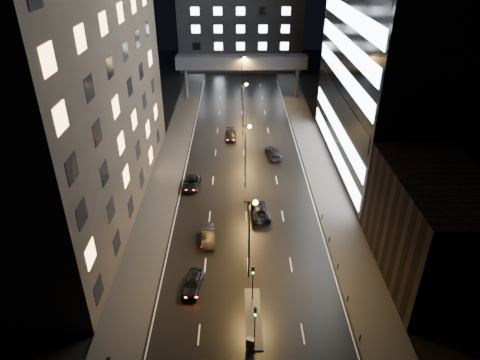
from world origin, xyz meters
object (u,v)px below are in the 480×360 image
Objects in this scene: car_away_d at (231,135)px; utility_cabinet at (250,343)px; car_toward_b at (273,153)px; car_away_c at (191,183)px; car_toward_a at (259,210)px; car_away_b at (208,236)px; car_away_a at (193,283)px.

utility_cabinet is at bearing -88.75° from car_away_d.
car_away_d is 10.74m from car_toward_b.
car_toward_a reaches higher than car_away_c.
car_toward_a reaches higher than car_away_d.
car_away_c is at bearing 99.64° from car_away_b.
car_toward_a is at bearing -32.14° from car_away_c.
car_toward_a is at bearing 102.66° from utility_cabinet.
car_away_c is (-3.31, 13.37, -0.06)m from car_away_b.
utility_cabinet is (2.25, -47.68, 0.04)m from car_away_d.
utility_cabinet is at bearing 78.16° from car_toward_a.
car_toward_a is at bearing 71.50° from car_toward_b.
car_away_b is 0.92× the size of car_away_c.
car_away_d is at bearing 92.52° from car_away_a.
car_away_a reaches higher than car_away_d.
car_toward_b is 40.29m from utility_cabinet.
car_away_a is 8.39m from car_away_b.
car_away_c is (-2.11, 21.67, -0.07)m from car_away_a.
car_away_a is 0.97× the size of car_away_b.
car_toward_a is 4.75× the size of utility_cabinet.
car_away_b is at bearing -96.08° from car_away_d.
car_away_c is at bearing 103.46° from car_away_a.
car_away_d is at bearing -88.13° from car_toward_a.
car_away_a is 9.98m from utility_cabinet.
car_away_c is 0.90× the size of car_toward_a.
car_away_d is (5.85, 18.03, 0.00)m from car_away_c.
car_away_d is 4.11× the size of utility_cabinet.
car_toward_b reaches higher than car_away_d.
car_away_a is 39.87m from car_away_d.
car_away_c is 0.91× the size of car_toward_b.
car_away_d is (2.54, 31.39, -0.06)m from car_away_b.
utility_cabinet is (4.79, -16.29, -0.03)m from car_away_b.
car_toward_a is at bearing 68.82° from car_away_a.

